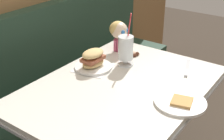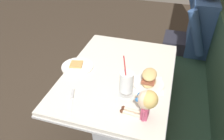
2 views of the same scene
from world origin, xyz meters
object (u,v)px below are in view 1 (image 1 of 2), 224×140
(toast_plate, at_px, (180,102))
(seated_doll, at_px, (119,32))
(butter_knife, at_px, (187,70))
(milkshake_glass, at_px, (126,49))
(sandwich_plate, at_px, (93,61))

(toast_plate, distance_m, seated_doll, 0.71)
(butter_knife, bearing_deg, seated_doll, 87.20)
(butter_knife, bearing_deg, toast_plate, -161.53)
(toast_plate, xyz_separation_m, milkshake_glass, (0.20, 0.45, 0.09))
(butter_knife, xyz_separation_m, seated_doll, (0.02, 0.49, 0.12))
(toast_plate, bearing_deg, seated_doll, 59.02)
(seated_doll, bearing_deg, milkshake_glass, -135.56)
(toast_plate, bearing_deg, sandwich_plate, 84.52)
(toast_plate, xyz_separation_m, butter_knife, (0.34, 0.11, -0.00))
(milkshake_glass, height_order, sandwich_plate, milkshake_glass)
(milkshake_glass, relative_size, seated_doll, 1.42)
(butter_knife, distance_m, seated_doll, 0.50)
(toast_plate, height_order, butter_knife, toast_plate)
(toast_plate, xyz_separation_m, seated_doll, (0.36, 0.60, 0.12))
(milkshake_glass, xyz_separation_m, butter_knife, (0.13, -0.33, -0.09))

